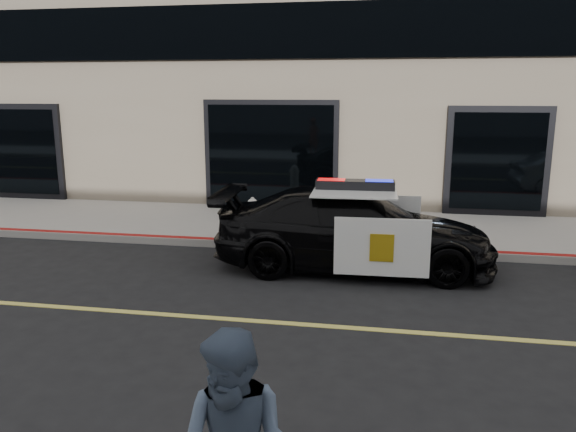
# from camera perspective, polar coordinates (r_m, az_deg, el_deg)

# --- Properties ---
(ground) EXTENTS (120.00, 120.00, 0.00)m
(ground) POSITION_cam_1_polar(r_m,az_deg,el_deg) (7.89, -4.94, -10.50)
(ground) COLOR black
(ground) RESTS_ON ground
(sidewalk_n) EXTENTS (60.00, 3.50, 0.15)m
(sidewalk_n) POSITION_cam_1_polar(r_m,az_deg,el_deg) (12.77, 1.12, -1.06)
(sidewalk_n) COLOR gray
(sidewalk_n) RESTS_ON ground
(police_car) EXTENTS (2.37, 4.96, 1.59)m
(police_car) POSITION_cam_1_polar(r_m,az_deg,el_deg) (9.93, 6.73, -1.33)
(police_car) COLOR black
(police_car) RESTS_ON ground
(fire_hydrant) EXTENTS (0.35, 0.48, 0.77)m
(fire_hydrant) POSITION_cam_1_polar(r_m,az_deg,el_deg) (11.78, -3.62, -0.07)
(fire_hydrant) COLOR silver
(fire_hydrant) RESTS_ON sidewalk_n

